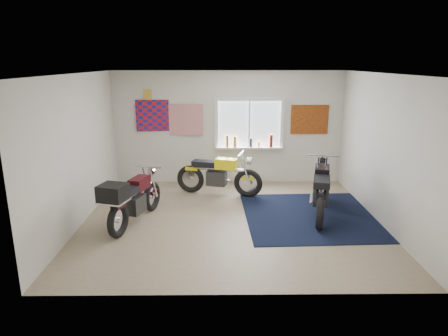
{
  "coord_description": "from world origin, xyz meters",
  "views": [
    {
      "loc": [
        -0.21,
        -7.03,
        2.91
      ],
      "look_at": [
        -0.13,
        0.4,
        0.91
      ],
      "focal_mm": 32.0,
      "sensor_mm": 36.0,
      "label": 1
    }
  ],
  "objects_px": {
    "maroon_tourer": "(132,199)",
    "yellow_triumph": "(218,176)",
    "navy_rug": "(310,216)",
    "black_chrome_bike": "(321,191)"
  },
  "relations": [
    {
      "from": "black_chrome_bike",
      "to": "navy_rug",
      "type": "bearing_deg",
      "value": 128.79
    },
    {
      "from": "yellow_triumph",
      "to": "navy_rug",
      "type": "bearing_deg",
      "value": -21.96
    },
    {
      "from": "yellow_triumph",
      "to": "black_chrome_bike",
      "type": "distance_m",
      "value": 2.33
    },
    {
      "from": "yellow_triumph",
      "to": "black_chrome_bike",
      "type": "height_order",
      "value": "black_chrome_bike"
    },
    {
      "from": "maroon_tourer",
      "to": "yellow_triumph",
      "type": "bearing_deg",
      "value": -25.31
    },
    {
      "from": "yellow_triumph",
      "to": "black_chrome_bike",
      "type": "relative_size",
      "value": 0.93
    },
    {
      "from": "maroon_tourer",
      "to": "black_chrome_bike",
      "type": "bearing_deg",
      "value": -65.28
    },
    {
      "from": "yellow_triumph",
      "to": "maroon_tourer",
      "type": "height_order",
      "value": "yellow_triumph"
    },
    {
      "from": "navy_rug",
      "to": "yellow_triumph",
      "type": "relative_size",
      "value": 1.34
    },
    {
      "from": "navy_rug",
      "to": "black_chrome_bike",
      "type": "relative_size",
      "value": 1.25
    }
  ]
}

